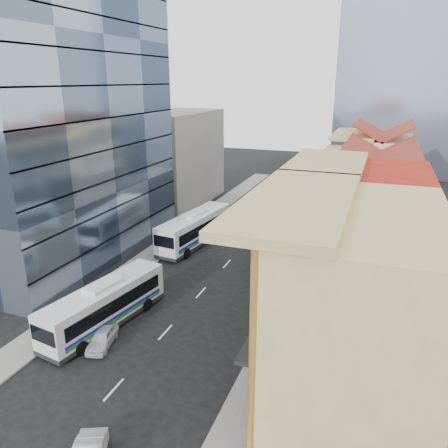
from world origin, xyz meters
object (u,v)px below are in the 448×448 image
at_px(shophouse_tan, 359,314).
at_px(sedan_left, 102,338).
at_px(bus_right, 272,263).
at_px(office_tower, 60,116).
at_px(bus_left_near, 105,304).
at_px(bus_left_far, 195,228).

xyz_separation_m(shophouse_tan, sedan_left, (-17.48, -0.15, -5.37)).
relative_size(bus_right, sedan_left, 3.26).
distance_m(office_tower, bus_left_near, 21.35).
xyz_separation_m(office_tower, bus_left_far, (11.50, 7.14, -13.00)).
height_order(bus_left_near, sedan_left, bus_left_near).
distance_m(shophouse_tan, sedan_left, 18.29).
bearing_deg(shophouse_tan, sedan_left, -179.50).
bearing_deg(bus_right, bus_left_near, -151.32).
bearing_deg(office_tower, shophouse_tan, -24.30).
bearing_deg(shophouse_tan, bus_right, 120.33).
distance_m(bus_right, sedan_left, 17.26).
bearing_deg(shophouse_tan, bus_left_far, 132.69).
xyz_separation_m(bus_left_near, bus_left_far, (-0.63, 18.80, 0.15)).
distance_m(bus_left_far, bus_right, 12.83).
bearing_deg(sedan_left, bus_left_near, 104.60).
bearing_deg(sedan_left, office_tower, 119.34).
relative_size(shophouse_tan, sedan_left, 3.76).
height_order(bus_left_near, bus_left_far, bus_left_far).
xyz_separation_m(bus_left_near, sedan_left, (1.38, -2.50, -1.22)).
relative_size(shophouse_tan, bus_left_far, 1.12).
xyz_separation_m(shophouse_tan, office_tower, (-31.00, 14.00, 9.00)).
height_order(shophouse_tan, bus_right, shophouse_tan).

